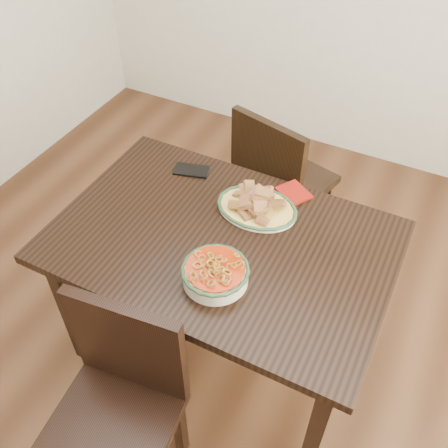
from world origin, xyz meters
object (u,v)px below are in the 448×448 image
at_px(chair_near, 120,397).
at_px(noodle_bowl, 215,272).
at_px(dining_table, 222,253).
at_px(fish_plate, 257,202).
at_px(smartphone, 192,170).
at_px(chair_far, 278,178).

relative_size(chair_near, noodle_bowl, 3.63).
xyz_separation_m(dining_table, fish_plate, (0.05, 0.21, 0.13)).
distance_m(chair_near, smartphone, 1.00).
bearing_deg(chair_far, smartphone, 72.82).
xyz_separation_m(dining_table, noodle_bowl, (0.07, -0.19, 0.13)).
height_order(dining_table, chair_near, chair_near).
xyz_separation_m(chair_far, chair_near, (-0.03, -1.35, 0.00)).
height_order(chair_near, smartphone, chair_near).
xyz_separation_m(chair_near, smartphone, (-0.23, 0.94, 0.26)).
bearing_deg(smartphone, chair_far, 41.94).
bearing_deg(chair_far, dining_table, 108.63).
bearing_deg(dining_table, chair_near, -97.00).
relative_size(chair_far, chair_near, 1.00).
height_order(fish_plate, noodle_bowl, fish_plate).
xyz_separation_m(fish_plate, smartphone, (-0.36, 0.10, -0.04)).
height_order(chair_far, noodle_bowl, chair_far).
relative_size(fish_plate, noodle_bowl, 1.36).
relative_size(dining_table, fish_plate, 3.94).
distance_m(chair_near, noodle_bowl, 0.55).
bearing_deg(chair_near, smartphone, 97.45).
xyz_separation_m(chair_near, fish_plate, (0.13, 0.84, 0.30)).
bearing_deg(fish_plate, noodle_bowl, -87.21).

